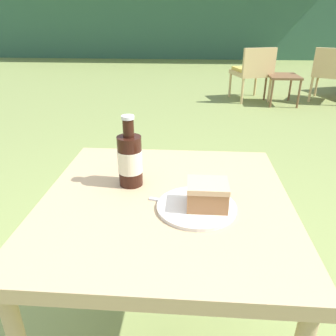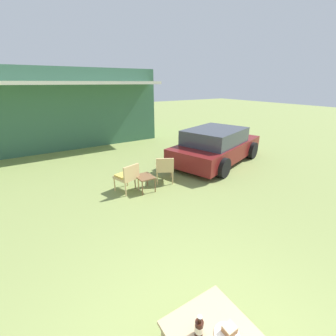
{
  "view_description": "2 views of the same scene",
  "coord_description": "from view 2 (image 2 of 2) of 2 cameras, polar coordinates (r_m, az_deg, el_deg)",
  "views": [
    {
      "loc": [
        0.07,
        -0.82,
        1.21
      ],
      "look_at": [
        0.0,
        0.1,
        0.78
      ],
      "focal_mm": 35.0,
      "sensor_mm": 36.0,
      "label": 1
    },
    {
      "loc": [
        -1.03,
        -0.87,
        2.76
      ],
      "look_at": [
        1.56,
        3.23,
        0.9
      ],
      "focal_mm": 24.0,
      "sensor_mm": 36.0,
      "label": 2
    }
  ],
  "objects": [
    {
      "name": "wicker_chair_cushioned",
      "position": [
        6.0,
        -10.3,
        -1.94
      ],
      "size": [
        0.62,
        0.64,
        0.78
      ],
      "rotation": [
        0.0,
        0.0,
        3.44
      ],
      "color": "tan",
      "rests_on": "ground_plane"
    },
    {
      "name": "garden_side_table",
      "position": [
        6.03,
        -5.93,
        -2.53
      ],
      "size": [
        0.43,
        0.51,
        0.42
      ],
      "color": "brown",
      "rests_on": "ground_plane"
    },
    {
      "name": "cabin_building",
      "position": [
        12.05,
        -31.65,
        12.84
      ],
      "size": [
        10.63,
        4.89,
        3.33
      ],
      "color": "#38664C",
      "rests_on": "ground_plane"
    },
    {
      "name": "fork",
      "position": [
        2.44,
        13.55,
        -35.98
      ],
      "size": [
        0.19,
        0.05,
        0.01
      ],
      "color": "silver",
      "rests_on": "patio_table"
    },
    {
      "name": "cake_on_plate",
      "position": [
        2.44,
        15.11,
        -35.13
      ],
      "size": [
        0.22,
        0.22,
        0.08
      ],
      "color": "silver",
      "rests_on": "patio_table"
    },
    {
      "name": "wicker_chair_plain",
      "position": [
        6.46,
        -0.85,
        0.1
      ],
      "size": [
        0.68,
        0.69,
        0.78
      ],
      "rotation": [
        0.0,
        0.0,
        2.65
      ],
      "color": "tan",
      "rests_on": "ground_plane"
    },
    {
      "name": "parked_car",
      "position": [
        8.33,
        12.11,
        5.52
      ],
      "size": [
        4.25,
        2.87,
        1.24
      ],
      "rotation": [
        0.0,
        0.0,
        0.32
      ],
      "color": "maroon",
      "rests_on": "ground_plane"
    },
    {
      "name": "cola_bottle_near",
      "position": [
        2.35,
        7.89,
        -35.24
      ],
      "size": [
        0.08,
        0.08,
        0.22
      ],
      "color": "black",
      "rests_on": "patio_table"
    }
  ]
}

